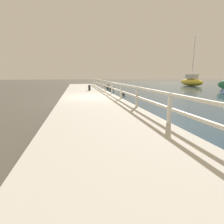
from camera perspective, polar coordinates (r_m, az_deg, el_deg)
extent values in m
plane|color=#4C473D|center=(12.25, -7.14, 3.88)|extent=(120.00, 120.00, 0.00)
cube|color=beige|center=(12.23, -7.15, 4.44)|extent=(3.88, 36.00, 0.24)
cube|color=silver|center=(5.55, 18.28, 1.10)|extent=(0.10, 0.10, 0.94)
cube|color=silver|center=(8.21, 8.15, 4.93)|extent=(0.10, 0.10, 0.94)
cube|color=silver|center=(11.01, 3.03, 6.80)|extent=(0.10, 0.10, 0.94)
cube|color=silver|center=(13.88, -0.01, 7.88)|extent=(0.10, 0.10, 0.94)
cube|color=silver|center=(16.77, -2.02, 8.58)|extent=(0.10, 0.10, 0.94)
cube|color=silver|center=(19.68, -3.44, 9.07)|extent=(0.10, 0.10, 0.94)
cube|color=silver|center=(22.59, -4.50, 9.42)|extent=(0.10, 0.10, 0.94)
cube|color=silver|center=(25.52, -5.31, 9.70)|extent=(0.10, 0.10, 0.94)
cube|color=silver|center=(28.45, -5.96, 9.91)|extent=(0.10, 0.10, 0.94)
cube|color=silver|center=(12.41, 1.35, 9.39)|extent=(0.09, 32.50, 0.08)
cube|color=silver|center=(12.44, 1.34, 7.41)|extent=(0.09, 32.50, 0.08)
ellipsoid|color=slate|center=(15.50, 3.73, 6.20)|extent=(0.41, 0.37, 0.31)
ellipsoid|color=slate|center=(20.06, -0.07, 7.83)|extent=(0.68, 0.61, 0.51)
ellipsoid|color=#666056|center=(23.20, -1.61, 8.44)|extent=(0.74, 0.67, 0.56)
cylinder|color=#333338|center=(16.95, -7.38, 7.64)|extent=(0.23, 0.23, 0.42)
sphere|color=#333338|center=(16.93, -7.40, 8.48)|extent=(0.21, 0.21, 0.21)
ellipsoid|color=gold|center=(31.16, 24.45, 8.84)|extent=(1.71, 5.12, 1.14)
cube|color=beige|center=(31.14, 24.59, 10.50)|extent=(1.15, 1.87, 0.67)
cylinder|color=silver|center=(31.25, 25.07, 15.75)|extent=(0.09, 0.09, 6.41)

